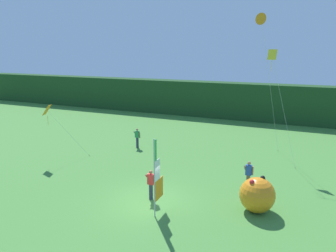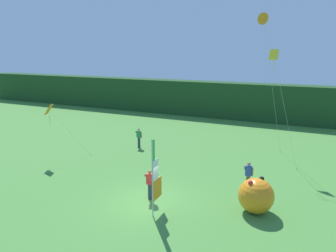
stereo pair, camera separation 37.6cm
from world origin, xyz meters
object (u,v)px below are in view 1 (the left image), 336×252
(banner_flag, at_px, (157,178))
(kite_orange_diamond_0, at_px, (48,112))
(inflatable_balloon, at_px, (257,195))
(kite_orange_delta_1, at_px, (262,20))
(kite_yellow_diamond_2, at_px, (274,62))
(person_far_left, at_px, (151,184))
(person_near_banner, at_px, (137,137))
(person_mid_field, at_px, (248,174))

(banner_flag, bearing_deg, kite_orange_diamond_0, 158.48)
(inflatable_balloon, xyz_separation_m, kite_orange_delta_1, (-1.67, 10.36, 9.39))
(kite_orange_diamond_0, distance_m, kite_yellow_diamond_2, 16.41)
(person_far_left, xyz_separation_m, kite_orange_delta_1, (3.90, 11.30, 9.38))
(kite_orange_delta_1, bearing_deg, inflatable_balloon, -80.87)
(person_near_banner, bearing_deg, inflatable_balloon, -33.33)
(kite_yellow_diamond_2, bearing_deg, person_far_left, -121.02)
(banner_flag, xyz_separation_m, inflatable_balloon, (4.58, 2.22, -1.02))
(banner_flag, height_order, kite_orange_diamond_0, kite_orange_diamond_0)
(person_far_left, distance_m, kite_orange_diamond_0, 10.55)
(kite_yellow_diamond_2, bearing_deg, inflatable_balloon, -87.34)
(kite_yellow_diamond_2, bearing_deg, person_near_banner, -176.53)
(banner_flag, distance_m, inflatable_balloon, 5.19)
(banner_flag, relative_size, kite_orange_delta_1, 0.37)
(person_near_banner, bearing_deg, person_mid_field, -24.56)
(person_mid_field, xyz_separation_m, kite_orange_delta_1, (-0.82, 7.81, 9.38))
(kite_orange_diamond_0, bearing_deg, kite_orange_delta_1, 31.47)
(banner_flag, relative_size, person_far_left, 2.34)
(person_near_banner, xyz_separation_m, kite_orange_delta_1, (9.11, 3.28, 9.40))
(banner_flag, distance_m, kite_yellow_diamond_2, 12.06)
(person_mid_field, distance_m, kite_orange_delta_1, 12.23)
(person_mid_field, xyz_separation_m, kite_orange_diamond_0, (-14.47, -0.54, 2.74))
(person_far_left, height_order, kite_orange_diamond_0, kite_orange_diamond_0)
(person_near_banner, distance_m, kite_orange_delta_1, 13.49)
(person_far_left, bearing_deg, person_mid_field, 36.49)
(person_near_banner, xyz_separation_m, inflatable_balloon, (10.78, -7.09, 0.01))
(person_mid_field, bearing_deg, kite_orange_diamond_0, -177.85)
(person_near_banner, bearing_deg, kite_yellow_diamond_2, 3.47)
(person_mid_field, distance_m, inflatable_balloon, 2.69)
(kite_orange_diamond_0, bearing_deg, person_mid_field, 2.15)
(person_near_banner, relative_size, kite_yellow_diamond_2, 0.21)
(inflatable_balloon, bearing_deg, kite_orange_diamond_0, 172.52)
(person_near_banner, relative_size, kite_orange_delta_1, 0.16)
(person_mid_field, bearing_deg, person_near_banner, 155.44)
(inflatable_balloon, bearing_deg, person_near_banner, 146.67)
(banner_flag, distance_m, person_near_banner, 11.23)
(banner_flag, xyz_separation_m, person_near_banner, (-6.19, 9.31, -1.03))
(inflatable_balloon, height_order, kite_orange_diamond_0, kite_orange_diamond_0)
(person_mid_field, bearing_deg, inflatable_balloon, -71.61)
(person_mid_field, distance_m, person_far_left, 5.87)
(banner_flag, height_order, kite_yellow_diamond_2, kite_yellow_diamond_2)
(inflatable_balloon, height_order, kite_yellow_diamond_2, kite_yellow_diamond_2)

